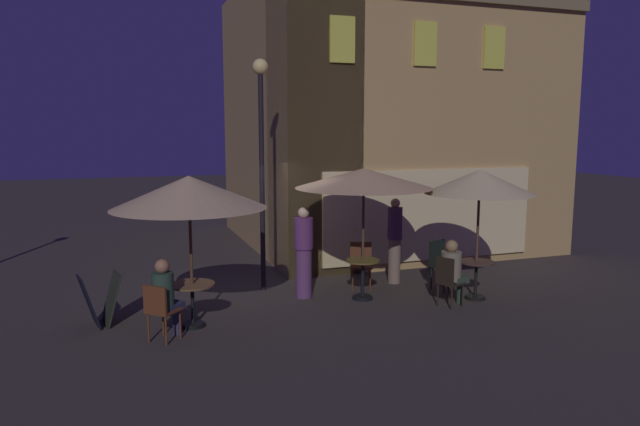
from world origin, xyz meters
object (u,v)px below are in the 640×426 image
(menu_sandwich_board, at_px, (100,300))
(cafe_chair_2, at_px, (361,261))
(patio_umbrella_1, at_px, (364,179))
(patron_standing_2, at_px, (304,252))
(cafe_table_1, at_px, (363,272))
(cafe_table_0, at_px, (476,273))
(street_lamp_near_corner, at_px, (261,138))
(patron_seated_0, at_px, (453,268))
(patio_umbrella_0, at_px, (480,182))
(cafe_chair_3, at_px, (160,307))
(cafe_chair_1, at_px, (447,278))
(cafe_chair_0, at_px, (440,260))
(patron_standing_3, at_px, (395,240))
(patron_seated_1, at_px, (166,294))
(patio_umbrella_2, at_px, (189,193))
(cafe_table_2, at_px, (192,295))

(menu_sandwich_board, xyz_separation_m, cafe_chair_2, (4.95, 0.67, 0.13))
(patio_umbrella_1, distance_m, patron_standing_2, 1.82)
(cafe_table_1, relative_size, cafe_chair_2, 0.82)
(cafe_table_0, relative_size, cafe_table_1, 0.96)
(street_lamp_near_corner, bearing_deg, cafe_chair_2, -15.29)
(cafe_chair_2, distance_m, patron_seated_0, 2.00)
(street_lamp_near_corner, relative_size, patio_umbrella_0, 1.84)
(cafe_chair_2, relative_size, patron_seated_0, 0.76)
(cafe_chair_3, bearing_deg, cafe_chair_1, -44.81)
(cafe_chair_0, xyz_separation_m, patron_standing_2, (-2.78, 0.34, 0.29))
(menu_sandwich_board, height_order, cafe_table_1, menu_sandwich_board)
(patron_standing_2, bearing_deg, patron_standing_3, 52.27)
(patio_umbrella_1, xyz_separation_m, cafe_chair_2, (0.28, 0.72, -1.74))
(patron_seated_1, relative_size, patron_standing_3, 0.71)
(cafe_table_1, xyz_separation_m, patron_seated_0, (1.37, -0.94, 0.19))
(patio_umbrella_2, xyz_separation_m, patron_standing_3, (4.34, 1.37, -1.30))
(cafe_table_2, distance_m, patron_seated_1, 0.68)
(patio_umbrella_2, distance_m, cafe_chair_1, 4.80)
(street_lamp_near_corner, distance_m, cafe_table_1, 3.24)
(patio_umbrella_0, distance_m, patron_standing_3, 2.25)
(cafe_table_2, height_order, patron_seated_0, patron_seated_0)
(cafe_chair_3, bearing_deg, cafe_table_0, -42.12)
(cafe_table_0, height_order, patio_umbrella_1, patio_umbrella_1)
(cafe_chair_1, distance_m, patron_seated_0, 0.21)
(cafe_chair_2, bearing_deg, patron_seated_0, 54.11)
(menu_sandwich_board, xyz_separation_m, cafe_table_1, (4.67, -0.05, 0.09))
(patron_seated_0, bearing_deg, cafe_table_2, 154.86)
(menu_sandwich_board, relative_size, patron_standing_2, 0.48)
(cafe_chair_1, distance_m, patron_standing_2, 2.71)
(menu_sandwich_board, height_order, cafe_chair_2, cafe_chair_2)
(patron_standing_2, height_order, patron_standing_3, patron_standing_3)
(street_lamp_near_corner, relative_size, cafe_chair_1, 4.84)
(patio_umbrella_0, distance_m, patio_umbrella_2, 5.28)
(cafe_table_2, distance_m, cafe_chair_0, 5.05)
(cafe_table_0, xyz_separation_m, patron_standing_3, (-0.94, 1.56, 0.41))
(cafe_table_0, bearing_deg, cafe_chair_0, 108.11)
(cafe_chair_2, bearing_deg, menu_sandwich_board, -61.33)
(street_lamp_near_corner, distance_m, cafe_table_2, 3.46)
(cafe_table_0, distance_m, cafe_chair_1, 0.85)
(patio_umbrella_1, xyz_separation_m, patron_seated_0, (1.37, -0.94, -1.60))
(patio_umbrella_2, height_order, patron_seated_0, patio_umbrella_2)
(cafe_chair_2, height_order, patron_standing_3, patron_standing_3)
(patio_umbrella_0, bearing_deg, cafe_table_0, 0.00)
(cafe_table_1, distance_m, cafe_chair_1, 1.58)
(patron_standing_2, bearing_deg, cafe_chair_0, 35.29)
(patron_seated_0, height_order, patron_standing_3, patron_standing_3)
(patio_umbrella_0, relative_size, patio_umbrella_2, 0.99)
(patron_seated_0, bearing_deg, cafe_chair_0, 50.37)
(patron_standing_3, bearing_deg, cafe_table_1, 29.77)
(cafe_table_1, height_order, cafe_chair_1, cafe_chair_1)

